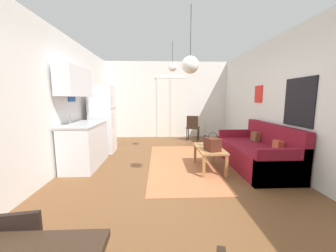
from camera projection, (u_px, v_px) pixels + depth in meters
name	position (u px, v px, depth m)	size (l,w,h in m)	color
ground_plane	(174.00, 179.00, 3.65)	(4.97, 8.07, 0.10)	brown
wall_back	(167.00, 100.00, 7.19)	(4.57, 0.13, 2.72)	white
wall_right	(298.00, 102.00, 3.55)	(0.12, 7.67, 2.72)	silver
wall_left	(44.00, 102.00, 3.35)	(0.12, 7.67, 2.72)	white
area_rug	(181.00, 163.00, 4.33)	(1.36, 3.04, 0.01)	#B26B42
couch	(258.00, 154.00, 4.08)	(0.91, 1.98, 0.90)	maroon
coffee_table	(209.00, 151.00, 3.94)	(0.49, 0.93, 0.45)	#A87542
bamboo_vase	(205.00, 140.00, 4.08)	(0.08, 0.08, 0.45)	#2D2D33
handbag	(213.00, 144.00, 3.69)	(0.28, 0.33, 0.35)	#512319
refrigerator	(103.00, 119.00, 5.18)	(0.61, 0.61, 1.75)	white
kitchen_counter	(83.00, 130.00, 4.10)	(0.63, 1.29, 2.04)	silver
accent_chair	(193.00, 127.00, 6.60)	(0.52, 0.51, 0.85)	black
pendant_lamp_near	(190.00, 65.00, 2.83)	(0.25, 0.25, 0.94)	black
pendant_lamp_far	(172.00, 67.00, 4.64)	(0.21, 0.21, 0.67)	black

